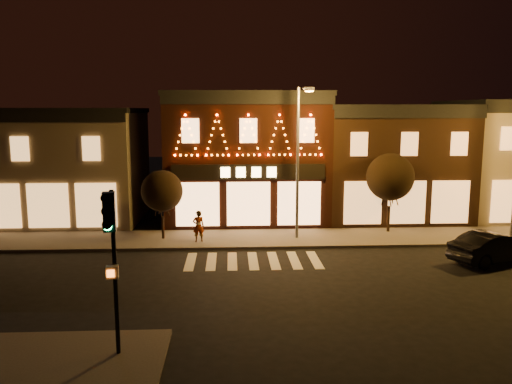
{
  "coord_description": "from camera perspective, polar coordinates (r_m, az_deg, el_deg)",
  "views": [
    {
      "loc": [
        -1.06,
        -19.91,
        7.2
      ],
      "look_at": [
        0.14,
        4.0,
        3.36
      ],
      "focal_mm": 36.12,
      "sensor_mm": 36.0,
      "label": 1
    }
  ],
  "objects": [
    {
      "name": "building_pulp",
      "position": [
        34.04,
        -1.09,
        4.0
      ],
      "size": [
        10.2,
        8.34,
        8.3
      ],
      "color": "black",
      "rests_on": "ground"
    },
    {
      "name": "ground",
      "position": [
        21.2,
        0.16,
        -10.74
      ],
      "size": [
        120.0,
        120.0,
        0.0
      ],
      "primitive_type": "plane",
      "color": "black",
      "rests_on": "ground"
    },
    {
      "name": "dark_sedan",
      "position": [
        27.03,
        24.87,
        -5.57
      ],
      "size": [
        4.76,
        3.08,
        1.48
      ],
      "primitive_type": "imported",
      "rotation": [
        0.0,
        0.0,
        1.94
      ],
      "color": "black",
      "rests_on": "ground"
    },
    {
      "name": "tree_right",
      "position": [
        30.65,
        14.64,
        1.61
      ],
      "size": [
        2.74,
        2.74,
        4.58
      ],
      "rotation": [
        0.0,
        0.0,
        -0.15
      ],
      "color": "black",
      "rests_on": "sidewalk_far"
    },
    {
      "name": "pedestrian",
      "position": [
        27.91,
        -6.39,
        -3.77
      ],
      "size": [
        0.7,
        0.53,
        1.7
      ],
      "primitive_type": "imported",
      "rotation": [
        0.0,
        0.0,
        3.36
      ],
      "color": "gray",
      "rests_on": "sidewalk_far"
    },
    {
      "name": "tree_left",
      "position": [
        28.55,
        -10.37,
        0.12
      ],
      "size": [
        2.27,
        2.27,
        3.8
      ],
      "rotation": [
        0.0,
        0.0,
        -0.03
      ],
      "color": "black",
      "rests_on": "sidewalk_far"
    },
    {
      "name": "streetlamp_mid",
      "position": [
        27.87,
        4.82,
        4.51
      ],
      "size": [
        0.7,
        1.89,
        8.23
      ],
      "rotation": [
        0.0,
        0.0,
        -0.21
      ],
      "color": "#59595E",
      "rests_on": "sidewalk_far"
    },
    {
      "name": "traffic_signal_near",
      "position": [
        15.02,
        -15.71,
        -5.25
      ],
      "size": [
        0.38,
        0.51,
        4.84
      ],
      "rotation": [
        0.0,
        0.0,
        0.14
      ],
      "color": "black",
      "rests_on": "sidewalk_near"
    },
    {
      "name": "sidewalk_far",
      "position": [
        28.96,
        3.29,
        -5.14
      ],
      "size": [
        44.0,
        4.0,
        0.15
      ],
      "primitive_type": "cube",
      "color": "#47423D",
      "rests_on": "ground"
    },
    {
      "name": "building_right_a",
      "position": [
        35.67,
        14.38,
        3.3
      ],
      "size": [
        9.2,
        8.28,
        7.5
      ],
      "color": "#341F12",
      "rests_on": "ground"
    },
    {
      "name": "building_left",
      "position": [
        36.11,
        -22.2,
        2.82
      ],
      "size": [
        12.2,
        8.28,
        7.3
      ],
      "color": "#766C53",
      "rests_on": "ground"
    }
  ]
}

